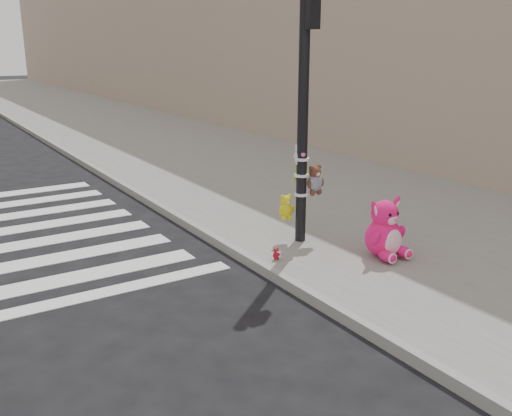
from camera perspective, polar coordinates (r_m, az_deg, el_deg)
ground at (r=6.42m, az=-4.98°, el=-13.00°), size 120.00×120.00×0.00m
sidewalk_near at (r=17.07m, az=-5.56°, el=5.69°), size 7.00×80.00×0.14m
curb_edge at (r=15.85m, az=-16.78°, el=4.29°), size 0.12×80.00×0.15m
bld_near at (r=28.27m, az=-5.02°, el=19.80°), size 5.00×60.00×10.00m
signal_pole at (r=8.67m, az=4.72°, el=6.69°), size 0.72×0.50×4.00m
pink_bunny at (r=8.41m, az=12.78°, el=-2.41°), size 0.63×0.65×0.89m
red_teddy at (r=8.18m, az=2.01°, el=-4.60°), size 0.12×0.09×0.18m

